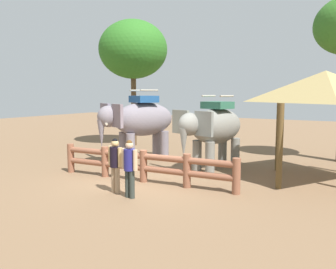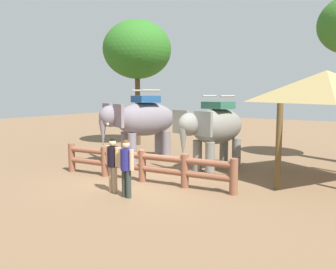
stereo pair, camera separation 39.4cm
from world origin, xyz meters
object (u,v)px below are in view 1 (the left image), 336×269
Objects in this scene: log_fence at (143,164)px; thatched_shelter at (325,88)px; tourist_woman_in_black at (115,162)px; tree_back_center at (133,50)px; tourist_man_in_blue at (130,165)px; elephant_center at (213,128)px; elephant_near_left at (139,121)px.

thatched_shelter is (4.98, 3.04, 2.46)m from log_fence.
tree_back_center reaches higher than tourist_woman_in_black.
tourist_man_in_blue is 0.37× the size of thatched_shelter.
tree_back_center reaches higher than elephant_center.
log_fence is at bearing -51.72° from tree_back_center.
log_fence is 3.29m from elephant_center.
tree_back_center reaches higher than log_fence.
tourist_man_in_blue is (-0.53, -4.54, -0.64)m from elephant_center.
tourist_woman_in_black is 10.36m from tree_back_center.
log_fence is at bearing 91.09° from tourist_woman_in_black.
elephant_center is at bearing -177.83° from thatched_shelter.
thatched_shelter is at bearing 0.48° from elephant_near_left.
tourist_man_in_blue is 10.82m from tree_back_center.
elephant_near_left reaches higher than tourist_woman_in_black.
tree_back_center reaches higher than elephant_near_left.
tree_back_center reaches higher than tourist_man_in_blue.
elephant_center is at bearing -29.44° from tree_back_center.
tourist_woman_in_black is at bearing -88.91° from log_fence.
elephant_center is at bearing 83.36° from tourist_man_in_blue.
log_fence is 1.80× the size of elephant_near_left.
tourist_man_in_blue is (0.65, -0.18, 0.01)m from tourist_woman_in_black.
elephant_near_left is at bearing -50.89° from tree_back_center.
tourist_man_in_blue is at bearing -54.54° from tree_back_center.
elephant_near_left reaches higher than tourist_man_in_blue.
tree_back_center is (-5.76, 8.09, 4.28)m from tourist_man_in_blue.
thatched_shelter is at bearing -18.69° from tree_back_center.
thatched_shelter is (7.25, 0.06, 1.35)m from elephant_near_left.
elephant_near_left is 5.54m from tourist_man_in_blue.
tourist_woman_in_black is 0.99× the size of tourist_man_in_blue.
elephant_near_left is 0.52× the size of tree_back_center.
thatched_shelter is 0.65× the size of tree_back_center.
tree_back_center is at bearing 122.88° from tourist_woman_in_black.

